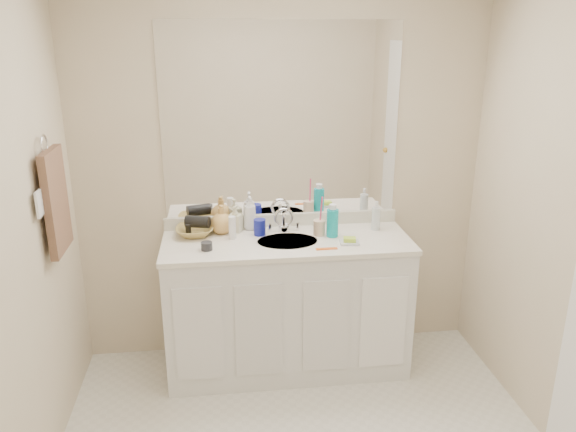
# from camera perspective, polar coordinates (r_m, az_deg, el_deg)

# --- Properties ---
(wall_back) EXTENTS (2.60, 0.02, 2.40)m
(wall_back) POSITION_cam_1_polar(r_m,az_deg,el_deg) (3.60, -0.65, 3.90)
(wall_back) COLOR beige
(wall_back) RESTS_ON floor
(vanity_cabinet) EXTENTS (1.50, 0.55, 0.85)m
(vanity_cabinet) POSITION_cam_1_polar(r_m,az_deg,el_deg) (3.63, -0.10, -9.14)
(vanity_cabinet) COLOR white
(vanity_cabinet) RESTS_ON floor
(countertop) EXTENTS (1.52, 0.57, 0.03)m
(countertop) POSITION_cam_1_polar(r_m,az_deg,el_deg) (3.44, -0.10, -2.65)
(countertop) COLOR white
(countertop) RESTS_ON vanity_cabinet
(backsplash) EXTENTS (1.52, 0.03, 0.08)m
(backsplash) POSITION_cam_1_polar(r_m,az_deg,el_deg) (3.67, -0.61, -0.39)
(backsplash) COLOR silver
(backsplash) RESTS_ON countertop
(sink_basin) EXTENTS (0.37, 0.37, 0.02)m
(sink_basin) POSITION_cam_1_polar(r_m,az_deg,el_deg) (3.42, -0.06, -2.73)
(sink_basin) COLOR #BBB8A4
(sink_basin) RESTS_ON countertop
(faucet) EXTENTS (0.02, 0.02, 0.11)m
(faucet) POSITION_cam_1_polar(r_m,az_deg,el_deg) (3.57, -0.42, -0.68)
(faucet) COLOR silver
(faucet) RESTS_ON countertop
(mirror) EXTENTS (1.48, 0.01, 1.20)m
(mirror) POSITION_cam_1_polar(r_m,az_deg,el_deg) (3.52, -0.66, 9.56)
(mirror) COLOR white
(mirror) RESTS_ON wall_back
(blue_mug) EXTENTS (0.08, 0.08, 0.10)m
(blue_mug) POSITION_cam_1_polar(r_m,az_deg,el_deg) (3.50, -2.89, -1.14)
(blue_mug) COLOR #151C92
(blue_mug) RESTS_ON countertop
(tan_cup) EXTENTS (0.08, 0.08, 0.10)m
(tan_cup) POSITION_cam_1_polar(r_m,az_deg,el_deg) (3.50, 3.17, -1.19)
(tan_cup) COLOR beige
(tan_cup) RESTS_ON countertop
(toothbrush) EXTENTS (0.02, 0.04, 0.21)m
(toothbrush) POSITION_cam_1_polar(r_m,az_deg,el_deg) (3.47, 3.36, 0.39)
(toothbrush) COLOR #E13B6D
(toothbrush) RESTS_ON tan_cup
(mouthwash_bottle) EXTENTS (0.09, 0.09, 0.17)m
(mouthwash_bottle) POSITION_cam_1_polar(r_m,az_deg,el_deg) (3.48, 4.54, -0.71)
(mouthwash_bottle) COLOR #0EA6AF
(mouthwash_bottle) RESTS_ON countertop
(clear_pump_bottle) EXTENTS (0.06, 0.06, 0.15)m
(clear_pump_bottle) POSITION_cam_1_polar(r_m,az_deg,el_deg) (3.63, 8.92, -0.27)
(clear_pump_bottle) COLOR silver
(clear_pump_bottle) RESTS_ON countertop
(soap_dish) EXTENTS (0.12, 0.10, 0.01)m
(soap_dish) POSITION_cam_1_polar(r_m,az_deg,el_deg) (3.40, 6.26, -2.68)
(soap_dish) COLOR silver
(soap_dish) RESTS_ON countertop
(green_soap) EXTENTS (0.08, 0.06, 0.03)m
(green_soap) POSITION_cam_1_polar(r_m,az_deg,el_deg) (3.39, 6.27, -2.40)
(green_soap) COLOR #BAE538
(green_soap) RESTS_ON soap_dish
(orange_comb) EXTENTS (0.13, 0.03, 0.01)m
(orange_comb) POSITION_cam_1_polar(r_m,az_deg,el_deg) (3.30, 3.95, -3.34)
(orange_comb) COLOR orange
(orange_comb) RESTS_ON countertop
(dark_jar) EXTENTS (0.07, 0.07, 0.05)m
(dark_jar) POSITION_cam_1_polar(r_m,az_deg,el_deg) (3.31, -8.26, -3.04)
(dark_jar) COLOR #242529
(dark_jar) RESTS_ON countertop
(extra_white_bottle) EXTENTS (0.06, 0.06, 0.14)m
(extra_white_bottle) POSITION_cam_1_polar(r_m,az_deg,el_deg) (3.45, -5.68, -1.18)
(extra_white_bottle) COLOR white
(extra_white_bottle) RESTS_ON countertop
(soap_bottle_white) EXTENTS (0.09, 0.09, 0.22)m
(soap_bottle_white) POSITION_cam_1_polar(r_m,az_deg,el_deg) (3.59, -3.88, 0.30)
(soap_bottle_white) COLOR white
(soap_bottle_white) RESTS_ON countertop
(soap_bottle_cream) EXTENTS (0.10, 0.10, 0.17)m
(soap_bottle_cream) POSITION_cam_1_polar(r_m,az_deg,el_deg) (3.57, -5.37, -0.27)
(soap_bottle_cream) COLOR beige
(soap_bottle_cream) RESTS_ON countertop
(soap_bottle_yellow) EXTENTS (0.17, 0.17, 0.18)m
(soap_bottle_yellow) POSITION_cam_1_polar(r_m,az_deg,el_deg) (3.55, -6.77, -0.33)
(soap_bottle_yellow) COLOR tan
(soap_bottle_yellow) RESTS_ON countertop
(wicker_basket) EXTENTS (0.24, 0.24, 0.06)m
(wicker_basket) POSITION_cam_1_polar(r_m,az_deg,el_deg) (3.54, -9.44, -1.53)
(wicker_basket) COLOR #A28441
(wicker_basket) RESTS_ON countertop
(hair_dryer) EXTENTS (0.16, 0.11, 0.07)m
(hair_dryer) POSITION_cam_1_polar(r_m,az_deg,el_deg) (3.52, -9.17, -0.58)
(hair_dryer) COLOR black
(hair_dryer) RESTS_ON wicker_basket
(towel_ring) EXTENTS (0.01, 0.11, 0.11)m
(towel_ring) POSITION_cam_1_polar(r_m,az_deg,el_deg) (3.11, -23.53, 6.63)
(towel_ring) COLOR silver
(towel_ring) RESTS_ON wall_left
(hand_towel) EXTENTS (0.04, 0.32, 0.55)m
(hand_towel) POSITION_cam_1_polar(r_m,az_deg,el_deg) (3.18, -22.50, 1.37)
(hand_towel) COLOR #4D3629
(hand_towel) RESTS_ON towel_ring
(switch_plate) EXTENTS (0.01, 0.08, 0.13)m
(switch_plate) POSITION_cam_1_polar(r_m,az_deg,el_deg) (2.98, -23.96, 1.14)
(switch_plate) COLOR white
(switch_plate) RESTS_ON wall_left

